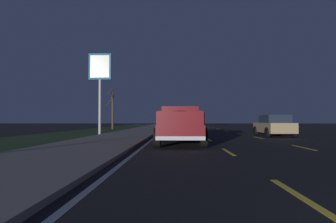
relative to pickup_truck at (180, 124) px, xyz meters
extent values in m
plane|color=black|center=(14.43, -3.50, -0.98)|extent=(144.00, 144.00, 0.00)
cube|color=slate|center=(14.43, 3.95, -0.92)|extent=(108.00, 4.00, 0.12)
cube|color=#1E3819|center=(14.43, 8.95, -0.98)|extent=(108.00, 6.00, 0.01)
cube|color=yellow|center=(-1.72, -5.25, -0.98)|extent=(2.40, 0.14, 0.01)
cube|color=yellow|center=(5.19, -5.25, -0.98)|extent=(2.40, 0.14, 0.01)
cube|color=yellow|center=(10.70, -5.25, -0.98)|extent=(2.40, 0.14, 0.01)
cube|color=yellow|center=(17.50, -5.25, -0.98)|extent=(2.40, 0.14, 0.01)
cube|color=yellow|center=(24.48, -5.25, -0.98)|extent=(2.40, 0.14, 0.01)
cube|color=yellow|center=(30.13, -5.25, -0.98)|extent=(2.40, 0.14, 0.01)
cube|color=yellow|center=(35.78, -5.25, -0.98)|extent=(2.40, 0.14, 0.01)
cube|color=yellow|center=(41.17, -5.25, -0.98)|extent=(2.40, 0.14, 0.01)
cube|color=yellow|center=(46.63, -5.25, -0.98)|extent=(2.40, 0.14, 0.01)
cube|color=yellow|center=(51.65, -5.25, -0.98)|extent=(2.40, 0.14, 0.01)
cube|color=yellow|center=(57.12, -5.25, -0.98)|extent=(2.40, 0.14, 0.01)
cube|color=yellow|center=(63.73, -5.25, -0.98)|extent=(2.40, 0.14, 0.01)
cube|color=yellow|center=(-9.82, -1.75, -0.98)|extent=(2.40, 0.14, 0.01)
cube|color=yellow|center=(-3.49, -1.75, -0.98)|extent=(2.40, 0.14, 0.01)
cube|color=yellow|center=(3.21, -1.75, -0.98)|extent=(2.40, 0.14, 0.01)
cube|color=yellow|center=(8.82, -1.75, -0.98)|extent=(2.40, 0.14, 0.01)
cube|color=yellow|center=(13.84, -1.75, -0.98)|extent=(2.40, 0.14, 0.01)
cube|color=yellow|center=(19.43, -1.75, -0.98)|extent=(2.40, 0.14, 0.01)
cube|color=yellow|center=(24.50, -1.75, -0.98)|extent=(2.40, 0.14, 0.01)
cube|color=yellow|center=(30.42, -1.75, -0.98)|extent=(2.40, 0.14, 0.01)
cube|color=yellow|center=(36.30, -1.75, -0.98)|extent=(2.40, 0.14, 0.01)
cube|color=yellow|center=(41.55, -1.75, -0.98)|extent=(2.40, 0.14, 0.01)
cube|color=yellow|center=(47.05, -1.75, -0.98)|extent=(2.40, 0.14, 0.01)
cube|color=yellow|center=(53.40, -1.75, -0.98)|extent=(2.40, 0.14, 0.01)
cube|color=yellow|center=(58.79, -1.75, -0.98)|extent=(2.40, 0.14, 0.01)
cube|color=yellow|center=(65.60, -1.75, -0.98)|extent=(2.40, 0.14, 0.01)
cube|color=silver|center=(14.43, 1.65, -0.98)|extent=(108.00, 0.14, 0.01)
cube|color=maroon|center=(-0.06, 0.00, -0.31)|extent=(5.41, 2.03, 0.60)
cube|color=maroon|center=(1.13, -0.01, 0.44)|extent=(2.17, 1.85, 0.90)
cube|color=#1E2833|center=(0.08, 0.00, 0.49)|extent=(0.05, 1.44, 0.50)
cube|color=maroon|center=(-1.13, 0.95, 0.27)|extent=(3.02, 0.10, 0.56)
cube|color=maroon|center=(-1.14, -0.93, 0.27)|extent=(3.02, 0.10, 0.56)
cube|color=maroon|center=(-2.72, 0.01, 0.27)|extent=(0.09, 1.88, 0.56)
cube|color=silver|center=(-2.72, 0.01, -0.53)|extent=(0.13, 2.00, 0.16)
cube|color=red|center=(-2.70, 0.81, 0.47)|extent=(0.06, 0.14, 0.20)
cube|color=red|center=(-2.71, -0.79, 0.47)|extent=(0.06, 0.14, 0.20)
ellipsoid|color=#232833|center=(-1.14, 0.01, 0.31)|extent=(2.60, 1.53, 0.64)
sphere|color=silver|center=(-0.64, 0.36, 0.17)|extent=(0.40, 0.40, 0.40)
sphere|color=beige|center=(-1.74, -0.29, 0.15)|extent=(0.34, 0.34, 0.34)
cylinder|color=black|center=(1.73, 0.99, -0.56)|extent=(0.84, 0.28, 0.84)
cylinder|color=black|center=(1.72, -1.01, -0.56)|extent=(0.84, 0.28, 0.84)
cylinder|color=black|center=(-1.83, 1.01, -0.56)|extent=(0.84, 0.28, 0.84)
cylinder|color=black|center=(-1.85, -0.99, -0.56)|extent=(0.84, 0.28, 0.84)
cube|color=#14592D|center=(7.17, -0.24, -0.35)|extent=(4.44, 1.90, 0.70)
cube|color=#1E2833|center=(6.92, -0.24, 0.28)|extent=(2.50, 1.64, 0.56)
cylinder|color=black|center=(8.64, 0.70, -0.64)|extent=(0.68, 0.22, 0.68)
cylinder|color=black|center=(8.68, -1.10, -0.64)|extent=(0.68, 0.22, 0.68)
cylinder|color=black|center=(5.65, 0.63, -0.64)|extent=(0.68, 0.22, 0.68)
cylinder|color=black|center=(5.69, -1.17, -0.64)|extent=(0.68, 0.22, 0.68)
cube|color=red|center=(5.02, -0.29, -0.30)|extent=(0.11, 1.51, 0.10)
cube|color=#9E845B|center=(7.06, -6.87, -0.35)|extent=(4.40, 1.80, 0.70)
cube|color=#1E2833|center=(6.81, -6.87, 0.28)|extent=(2.46, 1.58, 0.56)
cylinder|color=black|center=(8.56, -5.97, -0.64)|extent=(0.68, 0.22, 0.68)
cylinder|color=black|center=(8.56, -7.77, -0.64)|extent=(0.68, 0.22, 0.68)
cylinder|color=black|center=(5.57, -5.97, -0.64)|extent=(0.68, 0.22, 0.68)
cylinder|color=black|center=(5.57, -7.77, -0.64)|extent=(0.68, 0.22, 0.68)
cube|color=red|center=(4.91, -6.87, -0.30)|extent=(0.08, 1.51, 0.10)
cylinder|color=#99999E|center=(9.79, 6.59, 2.40)|extent=(0.24, 0.24, 6.75)
cube|color=navy|center=(9.79, 6.59, 4.67)|extent=(0.24, 1.90, 2.20)
cube|color=silver|center=(9.66, 6.59, 4.67)|extent=(0.04, 1.60, 1.87)
cylinder|color=#423323|center=(23.39, 8.51, 1.58)|extent=(0.28, 0.28, 5.12)
cylinder|color=#423323|center=(23.62, 8.76, 2.95)|extent=(0.55, 0.60, 1.12)
cylinder|color=#423323|center=(22.94, 8.68, 3.94)|extent=(0.95, 0.47, 0.93)
cylinder|color=#423323|center=(22.96, 8.86, 2.43)|extent=(0.88, 0.84, 1.07)
cylinder|color=#423323|center=(22.96, 8.48, 3.07)|extent=(0.94, 0.16, 1.20)
camera|label=1|loc=(-14.51, 0.15, 0.20)|focal=31.40mm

